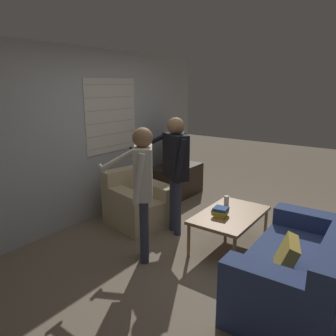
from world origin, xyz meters
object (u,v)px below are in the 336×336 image
(coffee_table, at_px, (230,216))
(tv, at_px, (176,150))
(couch_blue, at_px, (301,269))
(person_right_standing, at_px, (175,161))
(soda_can, at_px, (226,200))
(person_left_standing, at_px, (142,179))
(spare_remote, at_px, (216,212))
(armchair_beige, at_px, (138,202))
(book_stack, at_px, (221,212))

(coffee_table, bearing_deg, tv, 53.22)
(couch_blue, height_order, person_right_standing, person_right_standing)
(tv, xyz_separation_m, soda_can, (-1.01, -1.51, -0.34))
(person_left_standing, xyz_separation_m, spare_remote, (0.81, -0.53, -0.53))
(coffee_table, xyz_separation_m, tv, (1.25, 1.68, 0.44))
(coffee_table, xyz_separation_m, spare_remote, (-0.07, 0.16, 0.05))
(tv, bearing_deg, person_right_standing, 9.20)
(armchair_beige, relative_size, book_stack, 4.22)
(coffee_table, distance_m, spare_remote, 0.18)
(spare_remote, bearing_deg, coffee_table, -70.20)
(person_left_standing, relative_size, spare_remote, 11.86)
(armchair_beige, height_order, soda_can, armchair_beige)
(book_stack, bearing_deg, spare_remote, 52.23)
(coffee_table, bearing_deg, soda_can, 35.32)
(tv, xyz_separation_m, person_right_standing, (-1.32, -0.87, 0.18))
(coffee_table, bearing_deg, armchair_beige, 93.88)
(soda_can, relative_size, spare_remote, 0.95)
(tv, relative_size, person_left_standing, 0.52)
(couch_blue, height_order, person_left_standing, person_left_standing)
(person_left_standing, height_order, book_stack, person_left_standing)
(soda_can, bearing_deg, spare_remote, -177.16)
(book_stack, relative_size, soda_can, 1.85)
(book_stack, height_order, spare_remote, book_stack)
(book_stack, bearing_deg, couch_blue, -110.70)
(soda_can, xyz_separation_m, spare_remote, (-0.32, -0.02, -0.05))
(couch_blue, xyz_separation_m, armchair_beige, (0.45, 2.46, 0.00))
(spare_remote, bearing_deg, book_stack, -133.33)
(person_right_standing, xyz_separation_m, spare_remote, (-0.01, -0.65, -0.56))
(coffee_table, height_order, person_right_standing, person_right_standing)
(couch_blue, distance_m, soda_can, 1.44)
(book_stack, xyz_separation_m, spare_remote, (0.07, 0.09, -0.04))
(couch_blue, xyz_separation_m, soda_can, (0.79, 1.18, 0.21))
(coffee_table, bearing_deg, book_stack, 156.73)
(couch_blue, distance_m, tv, 3.28)
(person_right_standing, bearing_deg, person_left_standing, 131.15)
(person_left_standing, bearing_deg, spare_remote, -70.62)
(armchair_beige, distance_m, spare_remote, 1.31)
(spare_remote, bearing_deg, person_right_standing, 83.61)
(couch_blue, bearing_deg, soda_can, 55.20)
(person_right_standing, bearing_deg, soda_can, -121.51)
(person_right_standing, height_order, soda_can, person_right_standing)
(armchair_beige, bearing_deg, person_right_standing, 105.45)
(couch_blue, bearing_deg, person_right_standing, 74.07)
(armchair_beige, distance_m, coffee_table, 1.46)
(person_right_standing, relative_size, spare_remote, 12.11)
(couch_blue, distance_m, person_left_standing, 1.86)
(couch_blue, xyz_separation_m, coffee_table, (0.55, 1.01, 0.11))
(armchair_beige, relative_size, soda_can, 7.81)
(armchair_beige, distance_m, tv, 1.47)
(person_left_standing, height_order, spare_remote, person_left_standing)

